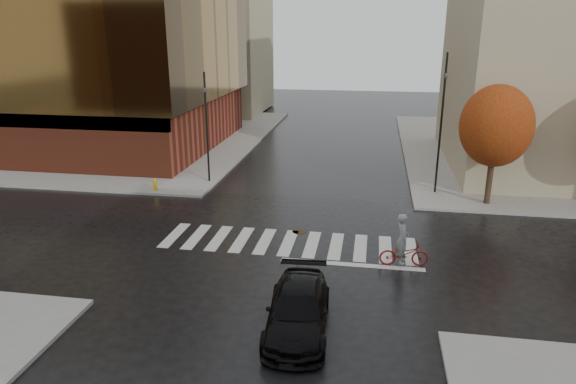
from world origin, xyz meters
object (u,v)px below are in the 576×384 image
(sedan, at_px, (298,310))
(fire_hydrant, at_px, (155,184))
(traffic_light_ne, at_px, (442,114))
(traffic_light_nw, at_px, (206,121))
(cyclist, at_px, (403,248))

(sedan, bearing_deg, fire_hydrant, 125.94)
(sedan, relative_size, traffic_light_ne, 0.61)
(traffic_light_nw, relative_size, fire_hydrant, 9.32)
(cyclist, height_order, traffic_light_nw, traffic_light_nw)
(fire_hydrant, bearing_deg, traffic_light_nw, 44.64)
(sedan, height_order, traffic_light_nw, traffic_light_nw)
(cyclist, relative_size, traffic_light_ne, 0.29)
(traffic_light_nw, xyz_separation_m, traffic_light_ne, (13.89, 0.00, 0.85))
(traffic_light_nw, distance_m, traffic_light_ne, 13.91)
(sedan, distance_m, fire_hydrant, 16.62)
(sedan, distance_m, traffic_light_ne, 16.96)
(traffic_light_nw, bearing_deg, cyclist, 71.83)
(traffic_light_ne, relative_size, fire_hydrant, 11.03)
(sedan, bearing_deg, traffic_light_ne, 65.69)
(cyclist, height_order, fire_hydrant, cyclist)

